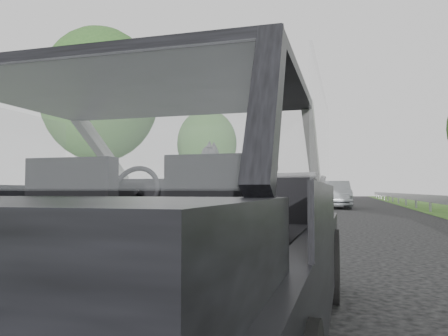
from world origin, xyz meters
The scene contains 9 objects.
subject_car centered at (0.00, 0.00, 0.72)m, with size 1.80×4.00×1.45m, color black.
dashboard centered at (0.00, 0.62, 0.85)m, with size 1.58×0.45×0.30m, color black.
driver_seat centered at (-0.40, -0.29, 0.88)m, with size 0.50×0.72×0.42m, color black.
passenger_seat centered at (0.40, -0.29, 0.88)m, with size 0.50×0.72×0.42m, color black.
steering_wheel centered at (-0.40, 0.33, 0.92)m, with size 0.36×0.36×0.04m, color black.
cat centered at (0.30, 0.63, 1.09)m, with size 0.63×0.19×0.28m, color gray.
other_car centered at (0.37, 21.12, 0.71)m, with size 1.71×4.32×1.42m, color #A5AAB1.
tree_5 centered at (-10.22, 15.69, 4.20)m, with size 5.54×5.54×8.40m, color #2B5624, non-canonical shape.
tree_6 centered at (-9.23, 29.06, 3.45)m, with size 4.55×4.55×6.89m, color #2B5624, non-canonical shape.
Camera 1 is at (1.00, -2.39, 0.92)m, focal length 35.00 mm.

